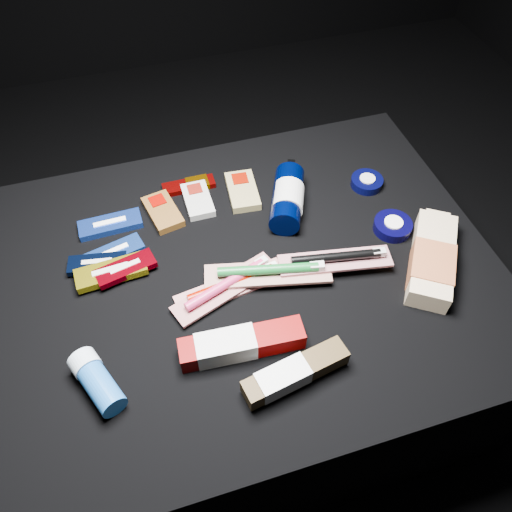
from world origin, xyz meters
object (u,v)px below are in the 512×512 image
object	(u,v)px
bodywash_bottle	(432,261)
toothpaste_carton_red	(236,345)
lotion_bottle	(288,198)
deodorant_stick	(97,381)

from	to	relation	value
bodywash_bottle	toothpaste_carton_red	size ratio (longest dim) A/B	1.02
lotion_bottle	deodorant_stick	xyz separation A→B (m)	(-0.44, -0.30, -0.01)
lotion_bottle	bodywash_bottle	distance (m)	0.32
lotion_bottle	toothpaste_carton_red	xyz separation A→B (m)	(-0.20, -0.30, -0.01)
toothpaste_carton_red	lotion_bottle	bearing A→B (deg)	60.72
deodorant_stick	toothpaste_carton_red	xyz separation A→B (m)	(0.24, -0.00, -0.00)
deodorant_stick	bodywash_bottle	bearing A→B (deg)	-17.52
bodywash_bottle	deodorant_stick	world-z (taller)	same
deodorant_stick	toothpaste_carton_red	world-z (taller)	deodorant_stick
lotion_bottle	deodorant_stick	distance (m)	0.53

